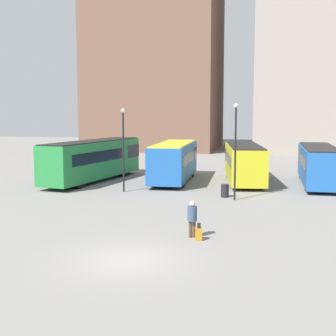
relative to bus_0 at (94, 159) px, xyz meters
The scene contains 11 objects.
ground_plane 21.01m from the bus_0, 65.23° to the right, with size 160.00×160.00×0.00m, color slate.
building_block_left 39.08m from the bus_0, 95.44° to the left, with size 18.61×17.01×38.66m.
bus_0 is the anchor object (origin of this frame).
bus_1 6.49m from the bus_0, 11.41° to the left, with size 3.05×9.75×3.08m.
bus_2 12.05m from the bus_0, ahead, with size 3.88×9.49×2.98m.
bus_3 17.67m from the bus_0, ahead, with size 2.55×10.45×2.94m.
traveler 18.65m from the bus_0, 55.20° to the right, with size 0.51×0.51×1.65m.
suitcase 19.20m from the bus_0, 54.99° to the right, with size 0.35×0.39×0.80m.
lamp_post_0 6.20m from the bus_0, 48.48° to the right, with size 0.28×0.28×5.78m.
lamp_post_1 13.31m from the bus_0, 26.75° to the right, with size 0.28×0.28×6.08m.
trash_bin 12.26m from the bus_0, 24.60° to the right, with size 0.52×0.52×0.85m.
Camera 1 is at (5.21, -16.33, 5.54)m, focal length 50.00 mm.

